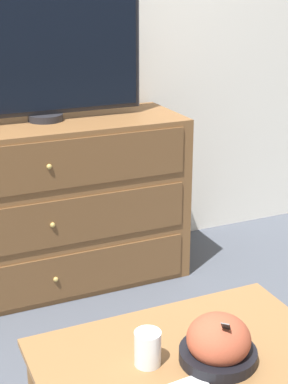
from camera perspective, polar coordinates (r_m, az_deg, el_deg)
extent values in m
plane|color=#474C56|center=(3.27, -12.77, -6.87)|extent=(12.00, 12.00, 0.00)
cube|color=brown|center=(2.88, -10.15, -1.42)|extent=(1.42, 0.47, 0.82)
cube|color=brown|center=(2.79, -8.58, -8.33)|extent=(1.30, 0.01, 0.22)
sphere|color=tan|center=(2.78, -8.55, -8.38)|extent=(0.02, 0.02, 0.02)
cube|color=brown|center=(2.67, -8.89, -3.14)|extent=(1.30, 0.01, 0.22)
sphere|color=tan|center=(2.66, -8.85, -3.18)|extent=(0.02, 0.02, 0.02)
cube|color=brown|center=(2.57, -9.21, 2.48)|extent=(1.30, 0.01, 0.22)
sphere|color=tan|center=(2.57, -9.17, 2.44)|extent=(0.02, 0.02, 0.02)
cylinder|color=#232328|center=(2.80, -9.54, 7.15)|extent=(0.16, 0.16, 0.03)
cube|color=#232328|center=(2.76, -9.95, 13.26)|extent=(0.95, 0.04, 0.57)
cube|color=black|center=(2.74, -9.83, 13.21)|extent=(0.91, 0.01, 0.53)
cube|color=olive|center=(1.77, 4.11, -15.73)|extent=(0.86, 0.55, 0.02)
cylinder|color=brown|center=(2.23, 10.28, -14.34)|extent=(0.04, 0.04, 0.41)
cylinder|color=black|center=(1.74, 7.17, -15.40)|extent=(0.22, 0.22, 0.03)
ellipsoid|color=#AD4C33|center=(1.71, 7.25, -13.96)|extent=(0.18, 0.18, 0.14)
cube|color=black|center=(1.69, 8.21, -13.59)|extent=(0.08, 0.08, 0.12)
cube|color=black|center=(1.63, 7.94, -12.75)|extent=(0.03, 0.03, 0.03)
cylinder|color=beige|center=(1.71, 0.36, -15.43)|extent=(0.07, 0.07, 0.06)
cylinder|color=white|center=(1.69, 0.36, -14.89)|extent=(0.08, 0.08, 0.10)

